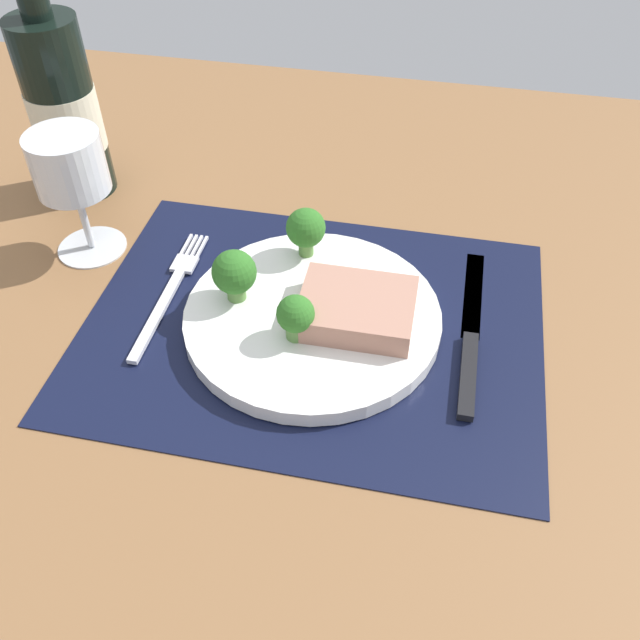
# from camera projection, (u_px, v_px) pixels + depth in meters

# --- Properties ---
(ground_plane) EXTENTS (1.40, 1.10, 0.03)m
(ground_plane) POSITION_uv_depth(u_px,v_px,m) (313.00, 337.00, 0.68)
(ground_plane) COLOR brown
(placemat) EXTENTS (0.44, 0.34, 0.00)m
(placemat) POSITION_uv_depth(u_px,v_px,m) (313.00, 325.00, 0.67)
(placemat) COLOR black
(placemat) RESTS_ON ground_plane
(plate) EXTENTS (0.25, 0.25, 0.02)m
(plate) POSITION_uv_depth(u_px,v_px,m) (313.00, 318.00, 0.66)
(plate) COLOR white
(plate) RESTS_ON placemat
(steak) EXTENTS (0.11, 0.09, 0.03)m
(steak) POSITION_uv_depth(u_px,v_px,m) (357.00, 306.00, 0.64)
(steak) COLOR tan
(steak) RESTS_ON plate
(broccoli_center) EXTENTS (0.04, 0.04, 0.05)m
(broccoli_center) POSITION_uv_depth(u_px,v_px,m) (296.00, 316.00, 0.62)
(broccoli_center) COLOR #5B8942
(broccoli_center) RESTS_ON plate
(broccoli_back_left) EXTENTS (0.04, 0.04, 0.05)m
(broccoli_back_left) POSITION_uv_depth(u_px,v_px,m) (306.00, 229.00, 0.70)
(broccoli_back_left) COLOR #5B8942
(broccoli_back_left) RESTS_ON plate
(broccoli_near_fork) EXTENTS (0.04, 0.04, 0.05)m
(broccoli_near_fork) POSITION_uv_depth(u_px,v_px,m) (234.00, 273.00, 0.65)
(broccoli_near_fork) COLOR #5B8942
(broccoli_near_fork) RESTS_ON plate
(fork) EXTENTS (0.02, 0.19, 0.01)m
(fork) POSITION_uv_depth(u_px,v_px,m) (170.00, 291.00, 0.70)
(fork) COLOR silver
(fork) RESTS_ON placemat
(knife) EXTENTS (0.02, 0.23, 0.01)m
(knife) POSITION_uv_depth(u_px,v_px,m) (470.00, 340.00, 0.65)
(knife) COLOR black
(knife) RESTS_ON placemat
(wine_bottle) EXTENTS (0.08, 0.08, 0.28)m
(wine_bottle) POSITION_uv_depth(u_px,v_px,m) (63.00, 107.00, 0.77)
(wine_bottle) COLOR black
(wine_bottle) RESTS_ON ground_plane
(wine_glass) EXTENTS (0.07, 0.07, 0.14)m
(wine_glass) POSITION_uv_depth(u_px,v_px,m) (70.00, 172.00, 0.69)
(wine_glass) COLOR silver
(wine_glass) RESTS_ON ground_plane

